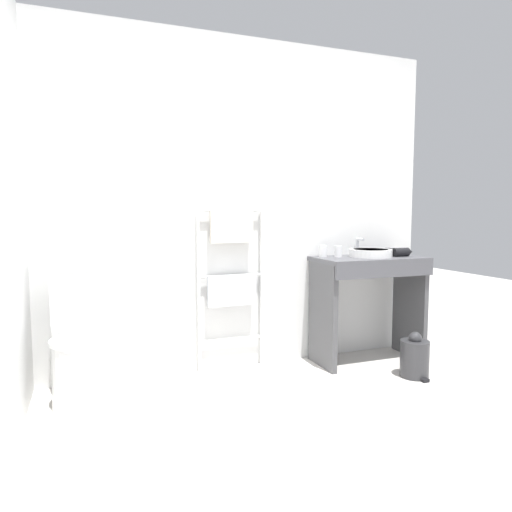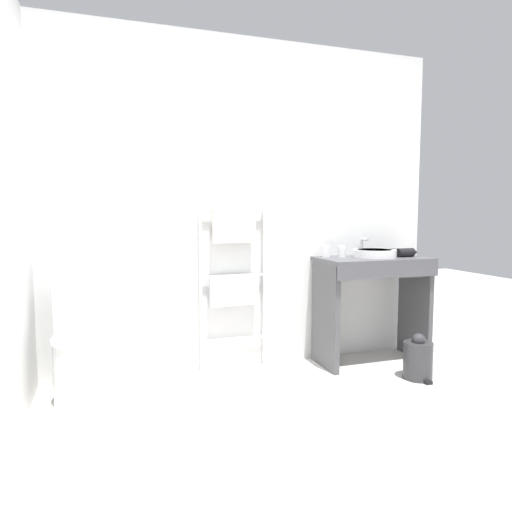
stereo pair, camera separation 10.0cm
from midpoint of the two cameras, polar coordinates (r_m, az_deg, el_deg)
ground_plane at (r=2.54m, az=9.34°, el=-22.71°), size 12.00×12.00×0.00m
wall_back at (r=3.56m, az=-1.08°, el=6.32°), size 3.19×0.12×2.51m
toilet at (r=3.13m, az=-19.52°, el=-11.09°), size 0.41×0.55×0.79m
towel_radiator at (r=3.44m, az=-1.95°, el=-1.23°), size 0.52×0.06×1.26m
vanity_counter at (r=3.76m, az=15.15°, el=-4.43°), size 0.87×0.47×0.85m
sink_basin at (r=3.76m, az=15.33°, el=0.36°), size 0.34×0.34×0.06m
faucet at (r=3.90m, az=13.91°, el=1.45°), size 0.02×0.10×0.14m
cup_near_wall at (r=3.67m, az=9.55°, el=0.58°), size 0.06×0.06×0.09m
cup_near_edge at (r=3.69m, az=11.43°, el=0.54°), size 0.06×0.06×0.09m
hair_dryer at (r=3.87m, az=18.82°, el=0.44°), size 0.19×0.18×0.07m
trash_bin at (r=3.58m, az=20.36°, el=-12.00°), size 0.21×0.24×0.33m
bath_mat at (r=2.71m, az=-17.33°, el=-20.91°), size 0.56×0.36×0.01m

